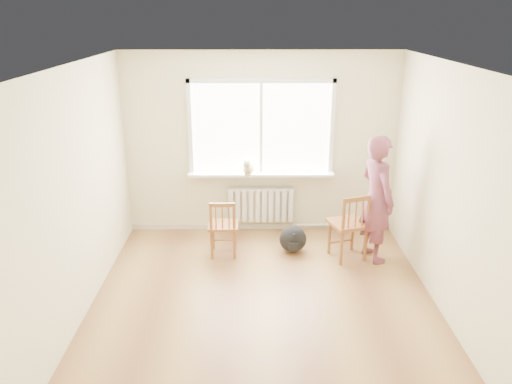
{
  "coord_description": "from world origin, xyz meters",
  "views": [
    {
      "loc": [
        -0.12,
        -4.89,
        3.2
      ],
      "look_at": [
        -0.08,
        1.2,
        0.99
      ],
      "focal_mm": 35.0,
      "sensor_mm": 36.0,
      "label": 1
    }
  ],
  "objects_px": {
    "chair_left": "(223,228)",
    "person": "(377,199)",
    "chair_right": "(350,227)",
    "backpack": "(293,239)",
    "cat": "(248,168)"
  },
  "relations": [
    {
      "from": "chair_left",
      "to": "person",
      "type": "xyz_separation_m",
      "value": [
        2.05,
        -0.08,
        0.45
      ]
    },
    {
      "from": "chair_right",
      "to": "person",
      "type": "bearing_deg",
      "value": 168.13
    },
    {
      "from": "chair_left",
      "to": "person",
      "type": "bearing_deg",
      "value": 177.52
    },
    {
      "from": "chair_left",
      "to": "chair_right",
      "type": "xyz_separation_m",
      "value": [
        1.71,
        -0.11,
        0.07
      ]
    },
    {
      "from": "person",
      "to": "cat",
      "type": "distance_m",
      "value": 1.89
    },
    {
      "from": "chair_left",
      "to": "person",
      "type": "relative_size",
      "value": 0.48
    },
    {
      "from": "person",
      "to": "cat",
      "type": "height_order",
      "value": "person"
    },
    {
      "from": "chair_left",
      "to": "person",
      "type": "distance_m",
      "value": 2.09
    },
    {
      "from": "chair_left",
      "to": "backpack",
      "type": "height_order",
      "value": "chair_left"
    },
    {
      "from": "cat",
      "to": "chair_left",
      "type": "bearing_deg",
      "value": -107.11
    },
    {
      "from": "backpack",
      "to": "chair_right",
      "type": "bearing_deg",
      "value": -16.76
    },
    {
      "from": "chair_right",
      "to": "person",
      "type": "distance_m",
      "value": 0.51
    },
    {
      "from": "cat",
      "to": "backpack",
      "type": "bearing_deg",
      "value": -35.39
    },
    {
      "from": "chair_right",
      "to": "backpack",
      "type": "bearing_deg",
      "value": -34.56
    },
    {
      "from": "person",
      "to": "cat",
      "type": "bearing_deg",
      "value": 45.41
    }
  ]
}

